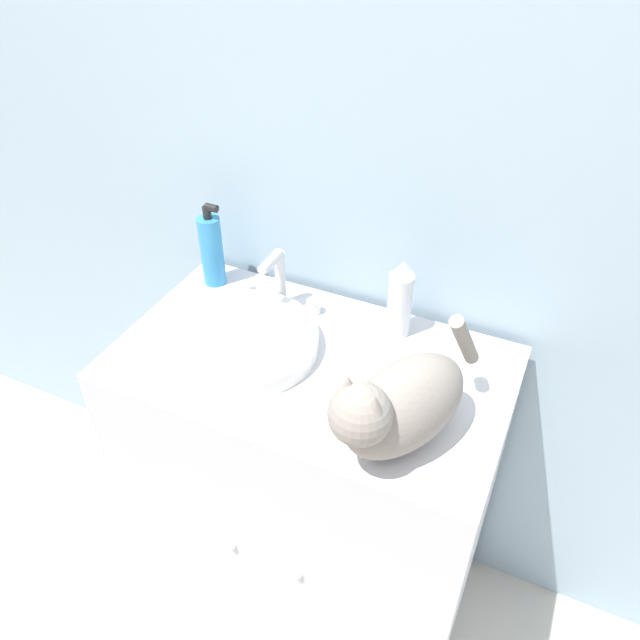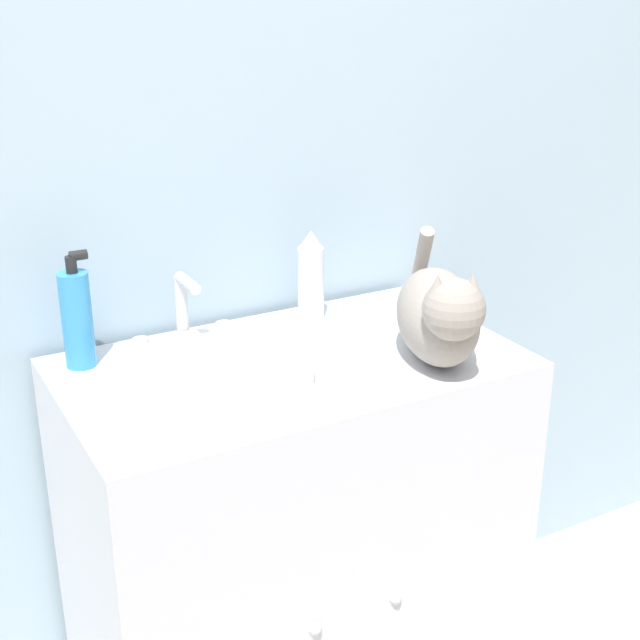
# 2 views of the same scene
# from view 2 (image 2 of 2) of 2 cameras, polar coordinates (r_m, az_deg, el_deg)

# --- Properties ---
(wall_back) EXTENTS (6.00, 0.05, 2.50)m
(wall_back) POSITION_cam_2_polar(r_m,az_deg,el_deg) (1.78, -6.36, 11.73)
(wall_back) COLOR #9EB7C6
(wall_back) RESTS_ON ground_plane
(vanity_cabinet) EXTENTS (0.84, 0.50, 0.88)m
(vanity_cabinet) POSITION_cam_2_polar(r_m,az_deg,el_deg) (1.87, -1.71, -15.05)
(vanity_cabinet) COLOR silver
(vanity_cabinet) RESTS_ON ground_plane
(sink_basin) EXTENTS (0.33, 0.33, 0.04)m
(sink_basin) POSITION_cam_2_polar(r_m,az_deg,el_deg) (1.56, -6.40, -3.36)
(sink_basin) COLOR white
(sink_basin) RESTS_ON vanity_cabinet
(faucet) EXTENTS (0.20, 0.10, 0.15)m
(faucet) POSITION_cam_2_polar(r_m,az_deg,el_deg) (1.69, -8.72, 0.19)
(faucet) COLOR silver
(faucet) RESTS_ON vanity_cabinet
(cat) EXTENTS (0.24, 0.37, 0.22)m
(cat) POSITION_cam_2_polar(r_m,az_deg,el_deg) (1.62, 7.68, 0.39)
(cat) COLOR gray
(cat) RESTS_ON vanity_cabinet
(soap_bottle) EXTENTS (0.06, 0.06, 0.22)m
(soap_bottle) POSITION_cam_2_polar(r_m,az_deg,el_deg) (1.65, -15.29, 0.14)
(soap_bottle) COLOR #338CCC
(soap_bottle) RESTS_ON vanity_cabinet
(spray_bottle) EXTENTS (0.05, 0.05, 0.19)m
(spray_bottle) POSITION_cam_2_polar(r_m,az_deg,el_deg) (1.81, -0.59, 2.77)
(spray_bottle) COLOR silver
(spray_bottle) RESTS_ON vanity_cabinet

